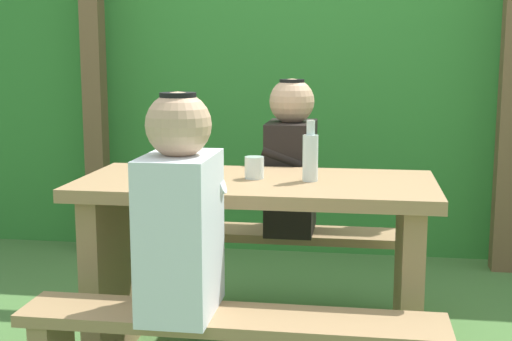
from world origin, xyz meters
The scene contains 10 objects.
hedge_backdrop centered at (0.00, 1.99, 1.04)m, with size 6.40×0.63×2.09m, color #327D30.
pergola_post_left centered at (-1.24, 1.48, 1.11)m, with size 0.12×0.12×2.21m, color brown.
pergola_post_right centered at (1.24, 1.48, 1.11)m, with size 0.12×0.12×2.21m, color brown.
picnic_table centered at (0.00, 0.00, 0.52)m, with size 1.40×0.64×0.77m.
bench_far centered at (0.00, 0.56, 0.31)m, with size 1.40×0.24×0.43m.
person_white_shirt centered at (-0.16, -0.55, 0.76)m, with size 0.25×0.35×0.72m.
person_black_coat centered at (0.08, 0.55, 0.76)m, with size 0.25×0.35×0.72m.
drinking_glass centered at (-0.01, 0.02, 0.82)m, with size 0.08×0.08×0.09m, color silver.
bottle_left centered at (0.21, 0.00, 0.87)m, with size 0.06×0.06×0.24m.
bottle_right centered at (-0.23, -0.09, 0.87)m, with size 0.06×0.06×0.25m.
Camera 1 is at (0.41, -2.68, 1.27)m, focal length 49.23 mm.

